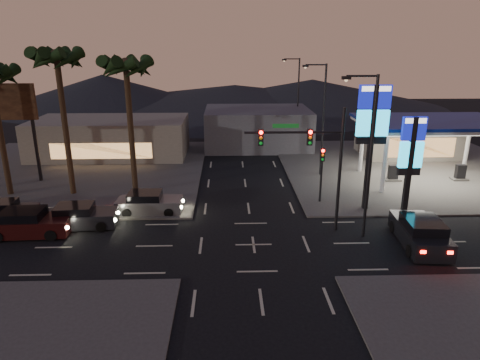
{
  "coord_description": "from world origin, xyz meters",
  "views": [
    {
      "loc": [
        -1.55,
        -23.44,
        11.67
      ],
      "look_at": [
        -0.71,
        3.53,
        3.0
      ],
      "focal_mm": 32.0,
      "sensor_mm": 36.0,
      "label": 1
    }
  ],
  "objects_px": {
    "car_lane_b_mid": "(4,212)",
    "gas_station": "(433,124)",
    "pylon_sign_short": "(411,151)",
    "car_lane_b_front": "(149,203)",
    "traffic_signal_mast": "(313,153)",
    "suv_station": "(420,233)",
    "car_lane_a_mid": "(28,223)",
    "car_lane_a_front": "(79,217)",
    "pylon_sign_tall": "(373,123)"
  },
  "relations": [
    {
      "from": "car_lane_b_front",
      "to": "suv_station",
      "type": "relative_size",
      "value": 0.87
    },
    {
      "from": "car_lane_b_front",
      "to": "suv_station",
      "type": "xyz_separation_m",
      "value": [
        17.2,
        -5.76,
        0.11
      ]
    },
    {
      "from": "pylon_sign_short",
      "to": "car_lane_a_mid",
      "type": "xyz_separation_m",
      "value": [
        -25.19,
        -2.64,
        -3.87
      ]
    },
    {
      "from": "pylon_sign_tall",
      "to": "car_lane_b_front",
      "type": "xyz_separation_m",
      "value": [
        -15.71,
        -0.1,
        -5.68
      ]
    },
    {
      "from": "pylon_sign_short",
      "to": "traffic_signal_mast",
      "type": "xyz_separation_m",
      "value": [
        -7.24,
        -2.51,
        0.57
      ]
    },
    {
      "from": "car_lane_b_front",
      "to": "car_lane_b_mid",
      "type": "relative_size",
      "value": 1.08
    },
    {
      "from": "pylon_sign_short",
      "to": "pylon_sign_tall",
      "type": "bearing_deg",
      "value": 158.2
    },
    {
      "from": "pylon_sign_tall",
      "to": "car_lane_a_mid",
      "type": "bearing_deg",
      "value": -170.89
    },
    {
      "from": "car_lane_a_front",
      "to": "car_lane_b_mid",
      "type": "distance_m",
      "value": 5.67
    },
    {
      "from": "pylon_sign_tall",
      "to": "car_lane_a_front",
      "type": "bearing_deg",
      "value": -172.83
    },
    {
      "from": "gas_station",
      "to": "car_lane_a_front",
      "type": "height_order",
      "value": "gas_station"
    },
    {
      "from": "suv_station",
      "to": "car_lane_a_mid",
      "type": "bearing_deg",
      "value": 174.76
    },
    {
      "from": "traffic_signal_mast",
      "to": "suv_station",
      "type": "bearing_deg",
      "value": -20.61
    },
    {
      "from": "pylon_sign_tall",
      "to": "car_lane_b_front",
      "type": "relative_size",
      "value": 1.89
    },
    {
      "from": "car_lane_a_front",
      "to": "car_lane_a_mid",
      "type": "height_order",
      "value": "car_lane_a_mid"
    },
    {
      "from": "gas_station",
      "to": "car_lane_b_mid",
      "type": "relative_size",
      "value": 2.77
    },
    {
      "from": "gas_station",
      "to": "pylon_sign_short",
      "type": "relative_size",
      "value": 1.74
    },
    {
      "from": "pylon_sign_tall",
      "to": "traffic_signal_mast",
      "type": "distance_m",
      "value": 6.02
    },
    {
      "from": "car_lane_a_front",
      "to": "car_lane_b_front",
      "type": "relative_size",
      "value": 1.03
    },
    {
      "from": "gas_station",
      "to": "car_lane_a_mid",
      "type": "xyz_separation_m",
      "value": [
        -30.19,
        -10.14,
        -4.3
      ]
    },
    {
      "from": "pylon_sign_short",
      "to": "car_lane_a_front",
      "type": "relative_size",
      "value": 1.42
    },
    {
      "from": "gas_station",
      "to": "suv_station",
      "type": "xyz_separation_m",
      "value": [
        -6.01,
        -12.36,
        -4.26
      ]
    },
    {
      "from": "pylon_sign_short",
      "to": "car_lane_a_front",
      "type": "xyz_separation_m",
      "value": [
        -22.37,
        -1.5,
        -3.93
      ]
    },
    {
      "from": "pylon_sign_short",
      "to": "suv_station",
      "type": "bearing_deg",
      "value": -101.72
    },
    {
      "from": "car_lane_a_mid",
      "to": "suv_station",
      "type": "xyz_separation_m",
      "value": [
        24.18,
        -2.22,
        0.04
      ]
    },
    {
      "from": "traffic_signal_mast",
      "to": "pylon_sign_short",
      "type": "bearing_deg",
      "value": 19.13
    },
    {
      "from": "traffic_signal_mast",
      "to": "car_lane_b_mid",
      "type": "xyz_separation_m",
      "value": [
        -20.66,
        2.27,
        -4.58
      ]
    },
    {
      "from": "gas_station",
      "to": "pylon_sign_tall",
      "type": "bearing_deg",
      "value": -139.09
    },
    {
      "from": "car_lane_a_mid",
      "to": "car_lane_b_front",
      "type": "bearing_deg",
      "value": 26.92
    },
    {
      "from": "car_lane_a_mid",
      "to": "pylon_sign_tall",
      "type": "bearing_deg",
      "value": 9.11
    },
    {
      "from": "traffic_signal_mast",
      "to": "car_lane_b_front",
      "type": "distance_m",
      "value": 12.34
    },
    {
      "from": "traffic_signal_mast",
      "to": "car_lane_b_mid",
      "type": "height_order",
      "value": "traffic_signal_mast"
    },
    {
      "from": "pylon_sign_tall",
      "to": "traffic_signal_mast",
      "type": "bearing_deg",
      "value": -143.48
    },
    {
      "from": "car_lane_b_front",
      "to": "car_lane_a_mid",
      "type": "bearing_deg",
      "value": -153.08
    },
    {
      "from": "traffic_signal_mast",
      "to": "suv_station",
      "type": "relative_size",
      "value": 1.46
    },
    {
      "from": "car_lane_b_front",
      "to": "suv_station",
      "type": "bearing_deg",
      "value": -18.51
    },
    {
      "from": "gas_station",
      "to": "car_lane_a_mid",
      "type": "height_order",
      "value": "gas_station"
    },
    {
      "from": "pylon_sign_short",
      "to": "suv_station",
      "type": "xyz_separation_m",
      "value": [
        -1.01,
        -4.86,
        -3.83
      ]
    },
    {
      "from": "car_lane_a_front",
      "to": "pylon_sign_tall",
      "type": "bearing_deg",
      "value": 7.17
    },
    {
      "from": "suv_station",
      "to": "gas_station",
      "type": "bearing_deg",
      "value": 64.07
    },
    {
      "from": "traffic_signal_mast",
      "to": "car_lane_b_front",
      "type": "relative_size",
      "value": 1.68
    },
    {
      "from": "car_lane_a_mid",
      "to": "car_lane_b_front",
      "type": "relative_size",
      "value": 1.1
    },
    {
      "from": "car_lane_a_mid",
      "to": "car_lane_a_front",
      "type": "bearing_deg",
      "value": 22.01
    },
    {
      "from": "traffic_signal_mast",
      "to": "car_lane_b_front",
      "type": "xyz_separation_m",
      "value": [
        -10.97,
        3.42,
        -4.51
      ]
    },
    {
      "from": "pylon_sign_short",
      "to": "traffic_signal_mast",
      "type": "bearing_deg",
      "value": -160.87
    },
    {
      "from": "pylon_sign_short",
      "to": "car_lane_b_front",
      "type": "height_order",
      "value": "pylon_sign_short"
    },
    {
      "from": "gas_station",
      "to": "car_lane_a_front",
      "type": "xyz_separation_m",
      "value": [
        -27.37,
        -9.0,
        -4.36
      ]
    },
    {
      "from": "pylon_sign_tall",
      "to": "car_lane_b_mid",
      "type": "bearing_deg",
      "value": -177.2
    },
    {
      "from": "car_lane_b_mid",
      "to": "gas_station",
      "type": "bearing_deg",
      "value": 13.24
    },
    {
      "from": "suv_station",
      "to": "car_lane_a_front",
      "type": "bearing_deg",
      "value": 171.07
    }
  ]
}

